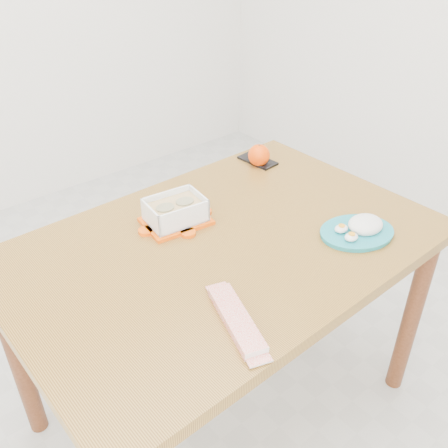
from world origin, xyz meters
TOP-DOWN VIEW (x-y plane):
  - ground at (0.00, 0.00)m, footprint 3.50×3.50m
  - dining_table at (0.01, -0.18)m, footprint 1.27×0.86m
  - food_container at (-0.05, -0.01)m, footprint 0.21×0.17m
  - orange_fruit at (0.42, 0.12)m, footprint 0.08×0.08m
  - rice_plate at (0.35, -0.41)m, footprint 0.29×0.29m
  - candy_bar at (-0.18, -0.46)m, footprint 0.13×0.24m
  - smartphone at (0.44, 0.14)m, footprint 0.09×0.15m

SIDE VIEW (x-z plane):
  - ground at x=0.00m, z-range 0.00..0.00m
  - dining_table at x=0.01m, z-range 0.28..1.03m
  - smartphone at x=0.44m, z-range 0.75..0.76m
  - candy_bar at x=-0.18m, z-range 0.75..0.77m
  - rice_plate at x=0.35m, z-range 0.74..0.80m
  - orange_fruit at x=0.42m, z-range 0.75..0.83m
  - food_container at x=-0.05m, z-range 0.75..0.83m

